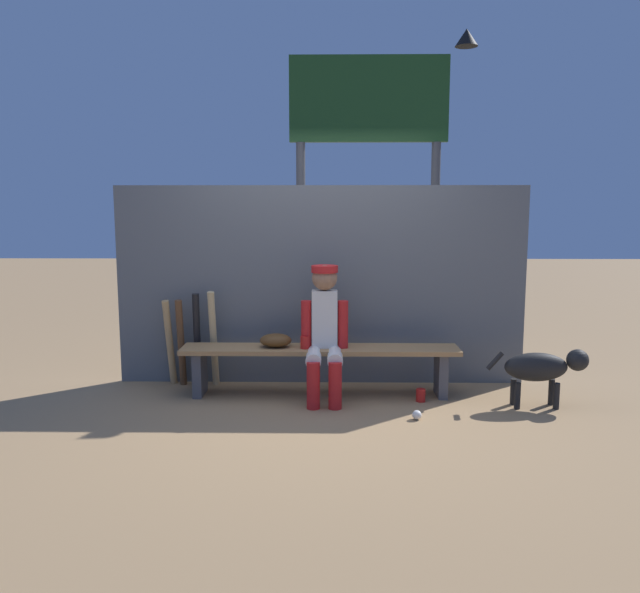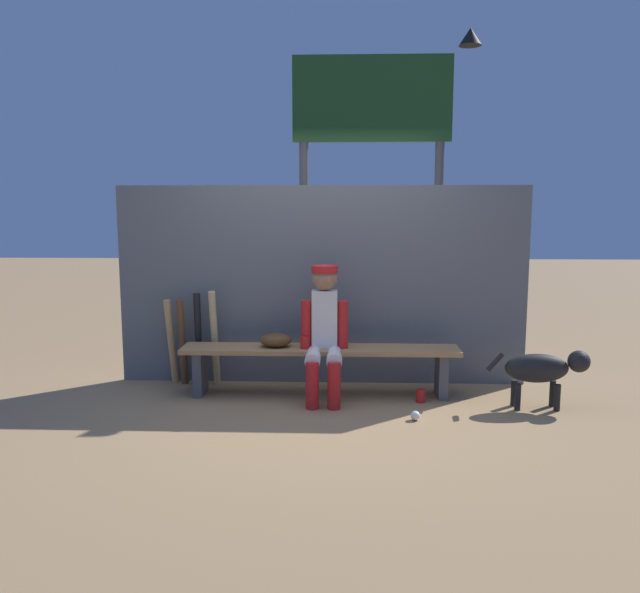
{
  "view_description": "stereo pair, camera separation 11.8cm",
  "coord_description": "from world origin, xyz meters",
  "px_view_note": "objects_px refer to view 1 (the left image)",
  "views": [
    {
      "loc": [
        0.08,
        -5.39,
        1.65
      ],
      "look_at": [
        0.0,
        0.0,
        0.88
      ],
      "focal_mm": 35.26,
      "sensor_mm": 36.0,
      "label": 1
    },
    {
      "loc": [
        0.2,
        -5.39,
        1.65
      ],
      "look_at": [
        0.0,
        0.0,
        0.88
      ],
      "focal_mm": 35.26,
      "sensor_mm": 36.0,
      "label": 2
    }
  ],
  "objects_px": {
    "bat_wood_dark": "(181,343)",
    "baseball": "(417,415)",
    "baseball_glove": "(276,340)",
    "player_seated": "(325,328)",
    "cup_on_bench": "(305,342)",
    "dugout_bench": "(320,358)",
    "bat_wood_tan": "(170,342)",
    "scoreboard": "(374,136)",
    "dog": "(543,368)",
    "cup_on_ground": "(421,395)",
    "bat_aluminum_black": "(197,340)",
    "bat_wood_natural": "(213,339)"
  },
  "relations": [
    {
      "from": "bat_wood_dark",
      "to": "baseball",
      "type": "relative_size",
      "value": 11.04
    },
    {
      "from": "baseball_glove",
      "to": "player_seated",
      "type": "bearing_deg",
      "value": -14.07
    },
    {
      "from": "cup_on_bench",
      "to": "dugout_bench",
      "type": "bearing_deg",
      "value": 22.79
    },
    {
      "from": "bat_wood_tan",
      "to": "scoreboard",
      "type": "relative_size",
      "value": 0.23
    },
    {
      "from": "baseball",
      "to": "scoreboard",
      "type": "relative_size",
      "value": 0.02
    },
    {
      "from": "baseball",
      "to": "dog",
      "type": "distance_m",
      "value": 1.17
    },
    {
      "from": "dugout_bench",
      "to": "bat_wood_dark",
      "type": "distance_m",
      "value": 1.32
    },
    {
      "from": "scoreboard",
      "to": "baseball_glove",
      "type": "bearing_deg",
      "value": -120.89
    },
    {
      "from": "cup_on_ground",
      "to": "scoreboard",
      "type": "height_order",
      "value": "scoreboard"
    },
    {
      "from": "baseball",
      "to": "cup_on_bench",
      "type": "bearing_deg",
      "value": 146.94
    },
    {
      "from": "baseball_glove",
      "to": "dog",
      "type": "xyz_separation_m",
      "value": [
        2.24,
        -0.3,
        -0.16
      ]
    },
    {
      "from": "player_seated",
      "to": "baseball_glove",
      "type": "height_order",
      "value": "player_seated"
    },
    {
      "from": "cup_on_ground",
      "to": "player_seated",
      "type": "bearing_deg",
      "value": 175.35
    },
    {
      "from": "bat_aluminum_black",
      "to": "cup_on_bench",
      "type": "xyz_separation_m",
      "value": [
        1.01,
        -0.33,
        0.05
      ]
    },
    {
      "from": "bat_wood_natural",
      "to": "dog",
      "type": "height_order",
      "value": "bat_wood_natural"
    },
    {
      "from": "baseball",
      "to": "cup_on_bench",
      "type": "distance_m",
      "value": 1.16
    },
    {
      "from": "baseball_glove",
      "to": "bat_wood_natural",
      "type": "height_order",
      "value": "bat_wood_natural"
    },
    {
      "from": "bat_wood_dark",
      "to": "scoreboard",
      "type": "height_order",
      "value": "scoreboard"
    },
    {
      "from": "cup_on_bench",
      "to": "cup_on_ground",
      "type": "bearing_deg",
      "value": -6.89
    },
    {
      "from": "dugout_bench",
      "to": "dog",
      "type": "relative_size",
      "value": 2.89
    },
    {
      "from": "baseball",
      "to": "cup_on_bench",
      "type": "height_order",
      "value": "cup_on_bench"
    },
    {
      "from": "baseball_glove",
      "to": "scoreboard",
      "type": "bearing_deg",
      "value": 59.11
    },
    {
      "from": "cup_on_ground",
      "to": "baseball_glove",
      "type": "bearing_deg",
      "value": 172.07
    },
    {
      "from": "bat_wood_natural",
      "to": "dog",
      "type": "xyz_separation_m",
      "value": [
        2.84,
        -0.57,
        -0.11
      ]
    },
    {
      "from": "bat_wood_tan",
      "to": "bat_wood_dark",
      "type": "bearing_deg",
      "value": -15.39
    },
    {
      "from": "baseball",
      "to": "baseball_glove",
      "type": "bearing_deg",
      "value": 151.1
    },
    {
      "from": "player_seated",
      "to": "bat_wood_dark",
      "type": "height_order",
      "value": "player_seated"
    },
    {
      "from": "bat_wood_natural",
      "to": "cup_on_bench",
      "type": "height_order",
      "value": "bat_wood_natural"
    },
    {
      "from": "bat_wood_tan",
      "to": "cup_on_bench",
      "type": "height_order",
      "value": "bat_wood_tan"
    },
    {
      "from": "dugout_bench",
      "to": "baseball",
      "type": "xyz_separation_m",
      "value": [
        0.77,
        -0.64,
        -0.3
      ]
    },
    {
      "from": "scoreboard",
      "to": "dugout_bench",
      "type": "bearing_deg",
      "value": -109.42
    },
    {
      "from": "baseball_glove",
      "to": "bat_wood_natural",
      "type": "relative_size",
      "value": 0.31
    },
    {
      "from": "bat_wood_natural",
      "to": "bat_wood_dark",
      "type": "bearing_deg",
      "value": -179.84
    },
    {
      "from": "player_seated",
      "to": "baseball",
      "type": "height_order",
      "value": "player_seated"
    },
    {
      "from": "dugout_bench",
      "to": "baseball_glove",
      "type": "relative_size",
      "value": 8.69
    },
    {
      "from": "dugout_bench",
      "to": "cup_on_ground",
      "type": "bearing_deg",
      "value": -11.41
    },
    {
      "from": "dugout_bench",
      "to": "bat_wood_dark",
      "type": "bearing_deg",
      "value": 168.3
    },
    {
      "from": "bat_aluminum_black",
      "to": "bat_wood_tan",
      "type": "xyz_separation_m",
      "value": [
        -0.26,
        0.02,
        -0.03
      ]
    },
    {
      "from": "scoreboard",
      "to": "cup_on_ground",
      "type": "bearing_deg",
      "value": -80.09
    },
    {
      "from": "cup_on_bench",
      "to": "bat_wood_natural",
      "type": "bearing_deg",
      "value": 159.4
    },
    {
      "from": "bat_aluminum_black",
      "to": "cup_on_ground",
      "type": "distance_m",
      "value": 2.09
    },
    {
      "from": "player_seated",
      "to": "scoreboard",
      "type": "xyz_separation_m",
      "value": [
        0.52,
        1.69,
        1.79
      ]
    },
    {
      "from": "bat_aluminum_black",
      "to": "cup_on_ground",
      "type": "bearing_deg",
      "value": -12.69
    },
    {
      "from": "bat_wood_natural",
      "to": "baseball",
      "type": "distance_m",
      "value": 2.02
    },
    {
      "from": "bat_aluminum_black",
      "to": "bat_wood_natural",
      "type": "bearing_deg",
      "value": -3.52
    },
    {
      "from": "dugout_bench",
      "to": "bat_wood_natural",
      "type": "xyz_separation_m",
      "value": [
        -0.99,
        0.27,
        0.11
      ]
    },
    {
      "from": "baseball_glove",
      "to": "bat_aluminum_black",
      "type": "distance_m",
      "value": 0.8
    },
    {
      "from": "bat_wood_natural",
      "to": "bat_wood_dark",
      "type": "height_order",
      "value": "bat_wood_natural"
    },
    {
      "from": "player_seated",
      "to": "bat_wood_tan",
      "type": "distance_m",
      "value": 1.52
    },
    {
      "from": "bat_wood_tan",
      "to": "baseball",
      "type": "height_order",
      "value": "bat_wood_tan"
    }
  ]
}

